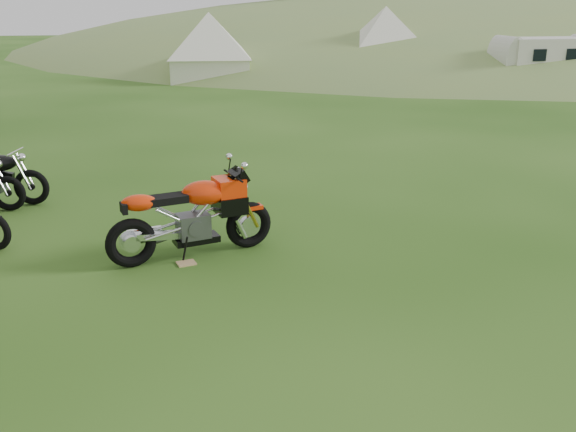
{
  "coord_description": "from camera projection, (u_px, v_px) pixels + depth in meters",
  "views": [
    {
      "loc": [
        -1.19,
        -5.96,
        3.15
      ],
      "look_at": [
        -0.13,
        0.4,
        0.98
      ],
      "focal_mm": 40.0,
      "sensor_mm": 36.0,
      "label": 1
    }
  ],
  "objects": [
    {
      "name": "hillside",
      "position": [
        519.0,
        45.0,
        47.9
      ],
      "size": [
        80.0,
        64.0,
        8.0
      ],
      "primitive_type": "ellipsoid",
      "color": "#7D954B",
      "rests_on": "ground"
    },
    {
      "name": "ground",
      "position": [
        307.0,
        315.0,
        6.77
      ],
      "size": [
        120.0,
        120.0,
        0.0
      ],
      "primitive_type": "plane",
      "color": "#20490F",
      "rests_on": "ground"
    },
    {
      "name": "hedgerow",
      "position": [
        519.0,
        45.0,
        47.9
      ],
      "size": [
        36.0,
        1.2,
        8.6
      ],
      "primitive_type": null,
      "color": "black",
      "rests_on": "ground"
    },
    {
      "name": "tent_left",
      "position": [
        210.0,
        47.0,
        26.13
      ],
      "size": [
        3.28,
        3.28,
        2.68
      ],
      "primitive_type": null,
      "rotation": [
        0.0,
        0.0,
        -0.06
      ],
      "color": "white",
      "rests_on": "ground"
    },
    {
      "name": "tent_right",
      "position": [
        385.0,
        44.0,
        27.31
      ],
      "size": [
        3.43,
        3.43,
        2.81
      ],
      "primitive_type": null,
      "rotation": [
        0.0,
        0.0,
        -0.06
      ],
      "color": "silver",
      "rests_on": "ground"
    },
    {
      "name": "caravan",
      "position": [
        544.0,
        62.0,
        24.12
      ],
      "size": [
        4.05,
        1.9,
        1.87
      ],
      "primitive_type": null,
      "rotation": [
        0.0,
        0.0,
        0.03
      ],
      "color": "silver",
      "rests_on": "ground"
    },
    {
      "name": "sport_motorcycle",
      "position": [
        191.0,
        210.0,
        8.12
      ],
      "size": [
        2.15,
        1.08,
        1.25
      ],
      "primitive_type": null,
      "rotation": [
        0.0,
        0.0,
        0.28
      ],
      "color": "red",
      "rests_on": "ground"
    },
    {
      "name": "plywood_board",
      "position": [
        186.0,
        263.0,
        8.08
      ],
      "size": [
        0.27,
        0.23,
        0.02
      ],
      "primitive_type": "cube",
      "rotation": [
        0.0,
        0.0,
        0.26
      ],
      "color": "tan",
      "rests_on": "ground"
    }
  ]
}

